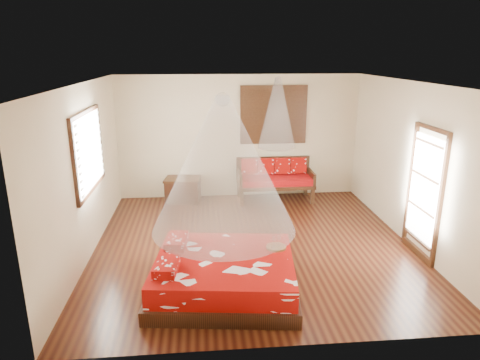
% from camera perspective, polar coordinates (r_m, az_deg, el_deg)
% --- Properties ---
extents(room, '(5.54, 5.54, 2.84)m').
position_cam_1_polar(room, '(7.17, 1.83, 1.59)').
color(room, black).
rests_on(room, ground).
extents(bed, '(2.22, 2.05, 0.63)m').
position_cam_1_polar(bed, '(6.21, -2.24, -12.42)').
color(bed, black).
rests_on(bed, floor).
extents(daybed, '(1.71, 0.76, 0.94)m').
position_cam_1_polar(daybed, '(9.79, 4.64, 0.35)').
color(daybed, black).
rests_on(daybed, floor).
extents(storage_chest, '(0.86, 0.68, 0.54)m').
position_cam_1_polar(storage_chest, '(9.80, -7.60, -1.23)').
color(storage_chest, black).
rests_on(storage_chest, floor).
extents(shutter_panel, '(1.52, 0.06, 1.32)m').
position_cam_1_polar(shutter_panel, '(9.82, 4.50, 8.66)').
color(shutter_panel, black).
rests_on(shutter_panel, wall_back).
extents(window_left, '(0.10, 1.74, 1.34)m').
position_cam_1_polar(window_left, '(7.47, -19.48, 3.62)').
color(window_left, black).
rests_on(window_left, wall_left).
extents(glazed_door, '(0.08, 1.02, 2.16)m').
position_cam_1_polar(glazed_door, '(7.55, 23.34, -1.65)').
color(glazed_door, black).
rests_on(glazed_door, floor).
extents(wine_tray, '(0.30, 0.30, 0.23)m').
position_cam_1_polar(wine_tray, '(6.37, 4.85, -8.51)').
color(wine_tray, brown).
rests_on(wine_tray, bed).
extents(mosquito_net_main, '(1.95, 1.95, 1.80)m').
position_cam_1_polar(mosquito_net_main, '(5.60, -2.25, 2.01)').
color(mosquito_net_main, white).
rests_on(mosquito_net_main, ceiling).
extents(mosquito_net_daybed, '(0.83, 0.83, 1.50)m').
position_cam_1_polar(mosquito_net_daybed, '(9.35, 4.99, 8.86)').
color(mosquito_net_daybed, white).
rests_on(mosquito_net_daybed, ceiling).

